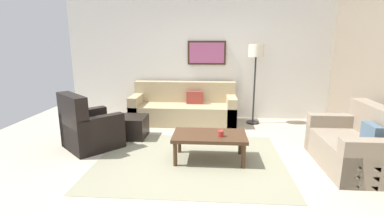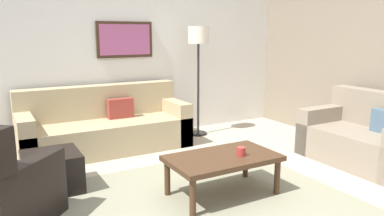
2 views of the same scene
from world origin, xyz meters
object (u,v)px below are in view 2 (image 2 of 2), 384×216
at_px(cup, 241,151).
at_px(lamp_standing, 198,46).
at_px(framed_artwork, 125,40).
at_px(coffee_table, 223,161).
at_px(couch_loveseat, 369,139).
at_px(ottoman, 52,172).
at_px(couch_main, 105,128).

bearing_deg(cup, lamp_standing, 70.48).
bearing_deg(framed_artwork, coffee_table, -87.36).
bearing_deg(framed_artwork, couch_loveseat, -48.62).
relative_size(cup, lamp_standing, 0.05).
bearing_deg(couch_loveseat, framed_artwork, 131.38).
height_order(couch_loveseat, lamp_standing, lamp_standing).
relative_size(ottoman, lamp_standing, 0.33).
bearing_deg(ottoman, couch_main, 51.77).
bearing_deg(couch_loveseat, couch_main, 141.59).
xyz_separation_m(cup, framed_artwork, (-0.28, 2.56, 1.06)).
distance_m(couch_main, couch_loveseat, 3.50).
xyz_separation_m(couch_loveseat, coffee_table, (-2.15, 0.09, 0.06)).
distance_m(cup, framed_artwork, 2.78).
height_order(couch_main, lamp_standing, lamp_standing).
bearing_deg(coffee_table, lamp_standing, 65.95).
relative_size(couch_loveseat, framed_artwork, 1.66).
bearing_deg(couch_loveseat, coffee_table, 177.50).
height_order(cup, lamp_standing, lamp_standing).
xyz_separation_m(couch_main, couch_loveseat, (2.74, -2.17, -0.00)).
relative_size(couch_main, coffee_table, 2.06).
distance_m(couch_loveseat, framed_artwork, 3.63).
bearing_deg(framed_artwork, ottoman, -131.97).
bearing_deg(lamp_standing, cup, -109.52).
relative_size(couch_loveseat, cup, 15.96).
xyz_separation_m(couch_loveseat, framed_artwork, (-2.26, 2.57, 1.21)).
xyz_separation_m(couch_main, framed_artwork, (0.48, 0.39, 1.21)).
relative_size(couch_main, couch_loveseat, 1.60).
bearing_deg(coffee_table, couch_main, 105.94).
bearing_deg(lamp_standing, coffee_table, -114.05).
bearing_deg(ottoman, lamp_standing, 25.05).
relative_size(couch_loveseat, lamp_standing, 0.83).
relative_size(couch_loveseat, coffee_table, 1.29).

